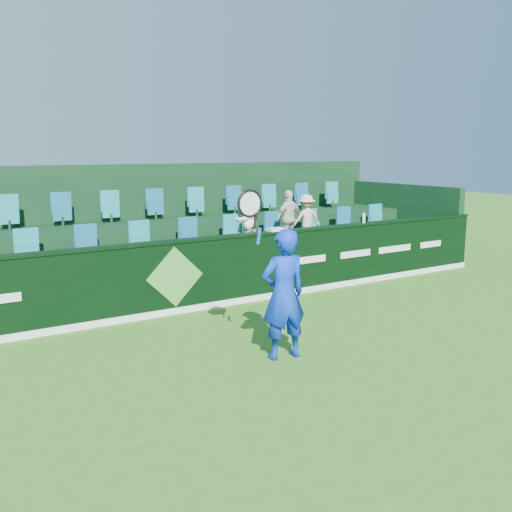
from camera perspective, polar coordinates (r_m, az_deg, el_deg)
ground at (r=7.34m, az=4.88°, el=-13.15°), size 60.00×60.00×0.00m
sponsor_hoarding at (r=10.45m, az=-8.34°, el=-2.09°), size 16.00×0.25×1.35m
stand_tier_front at (r=11.50m, az=-10.54°, el=-2.39°), size 16.00×2.00×0.80m
stand_tier_back at (r=13.20m, az=-13.63°, el=0.28°), size 16.00×1.80×1.30m
stand_rear at (r=13.54m, az=-14.34°, el=2.92°), size 16.00×4.10×2.60m
seat_row_front at (r=11.73m, az=-11.38°, el=1.33°), size 13.50×0.50×0.60m
seat_row_back at (r=13.36m, az=-14.23°, el=4.49°), size 13.50×0.50×0.60m
tennis_player at (r=8.07m, az=2.74°, el=-3.77°), size 1.20×0.52×2.48m
spectator_left at (r=12.31m, az=-1.09°, el=3.56°), size 0.73×0.63×1.28m
spectator_middle at (r=12.94m, az=3.32°, el=3.83°), size 0.77×0.41×1.25m
spectator_right at (r=13.23m, az=5.05°, el=3.70°), size 0.79×0.53×1.13m
towel at (r=11.40m, az=2.00°, el=2.67°), size 0.37×0.24×0.05m
drinks_bottle at (r=12.84m, az=10.73°, el=3.76°), size 0.07×0.07×0.22m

